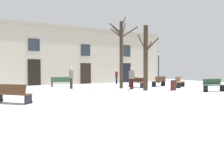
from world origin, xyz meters
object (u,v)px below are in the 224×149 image
(bench_back_to_back_left, at_px, (137,82))
(bench_facing_shops, at_px, (61,82))
(bench_near_center_tree, at_px, (213,85))
(person_by_shop_door, at_px, (132,77))
(tree_foreground, at_px, (121,51))
(bench_back_to_back_right, at_px, (12,94))
(person_crossing_plaza, at_px, (71,77))
(tree_left_of_center, at_px, (146,57))
(streetlamp, at_px, (159,64))
(person_strolling, at_px, (117,76))
(litter_bin, at_px, (173,85))
(bench_far_corner, at_px, (159,81))
(bench_near_lamp, at_px, (180,82))

(bench_back_to_back_left, distance_m, bench_facing_shops, 6.73)
(bench_back_to_back_left, bearing_deg, bench_near_center_tree, 27.50)
(bench_facing_shops, relative_size, person_by_shop_door, 1.06)
(tree_foreground, bearing_deg, bench_facing_shops, 138.79)
(bench_back_to_back_right, height_order, person_by_shop_door, person_by_shop_door)
(bench_back_to_back_left, relative_size, person_crossing_plaza, 1.05)
(person_by_shop_door, bearing_deg, tree_left_of_center, 112.33)
(streetlamp, relative_size, person_by_shop_door, 2.07)
(bench_back_to_back_left, distance_m, person_strolling, 4.02)
(tree_foreground, distance_m, litter_bin, 4.89)
(tree_left_of_center, xyz_separation_m, streetlamp, (5.88, 5.56, -0.30))
(bench_far_corner, height_order, bench_near_lamp, bench_near_lamp)
(tree_foreground, bearing_deg, tree_left_of_center, -68.73)
(streetlamp, bearing_deg, person_by_shop_door, -145.21)
(person_strolling, bearing_deg, bench_back_to_back_left, 12.33)
(bench_far_corner, xyz_separation_m, person_strolling, (-2.28, 4.10, 0.39))
(bench_back_to_back_left, xyz_separation_m, person_crossing_plaza, (-5.42, 1.35, 0.53))
(bench_facing_shops, height_order, bench_near_lamp, bench_near_lamp)
(bench_far_corner, xyz_separation_m, person_by_shop_door, (-3.72, -1.16, 0.51))
(tree_foreground, height_order, person_crossing_plaza, tree_foreground)
(tree_left_of_center, bearing_deg, litter_bin, -23.64)
(litter_bin, relative_size, bench_facing_shops, 0.41)
(tree_foreground, xyz_separation_m, bench_far_corner, (4.04, 0.08, -2.58))
(tree_left_of_center, bearing_deg, person_strolling, 81.90)
(tree_foreground, height_order, person_strolling, tree_foreground)
(tree_foreground, height_order, bench_near_lamp, tree_foreground)
(bench_back_to_back_left, bearing_deg, person_crossing_plaza, -106.98)
(tree_left_of_center, bearing_deg, bench_far_corner, 35.43)
(bench_near_center_tree, xyz_separation_m, bench_facing_shops, (-8.78, 8.54, 0.00))
(tree_left_of_center, relative_size, streetlamp, 1.37)
(litter_bin, relative_size, bench_near_lamp, 0.43)
(litter_bin, bearing_deg, streetlamp, 58.19)
(bench_far_corner, bearing_deg, tree_left_of_center, 22.03)
(person_strolling, bearing_deg, bench_back_to_back_right, -36.11)
(tree_foreground, bearing_deg, person_by_shop_door, -73.38)
(bench_far_corner, xyz_separation_m, bench_back_to_back_right, (-11.96, -4.04, -0.00))
(streetlamp, height_order, person_by_shop_door, streetlamp)
(litter_bin, height_order, bench_back_to_back_left, bench_back_to_back_left)
(litter_bin, distance_m, bench_facing_shops, 9.57)
(bench_near_center_tree, height_order, bench_facing_shops, bench_near_center_tree)
(tree_left_of_center, relative_size, person_by_shop_door, 2.83)
(bench_near_lamp, xyz_separation_m, person_strolling, (-3.24, 5.63, 0.36))
(bench_far_corner, relative_size, bench_back_to_back_right, 0.96)
(bench_near_center_tree, bearing_deg, bench_far_corner, 105.44)
(person_crossing_plaza, bearing_deg, tree_foreground, -120.15)
(bench_back_to_back_right, bearing_deg, tree_left_of_center, -125.95)
(bench_far_corner, height_order, bench_facing_shops, bench_far_corner)
(streetlamp, relative_size, bench_back_to_back_right, 2.16)
(streetlamp, bearing_deg, bench_back_to_back_right, -153.39)
(tree_left_of_center, relative_size, bench_near_lamp, 2.80)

